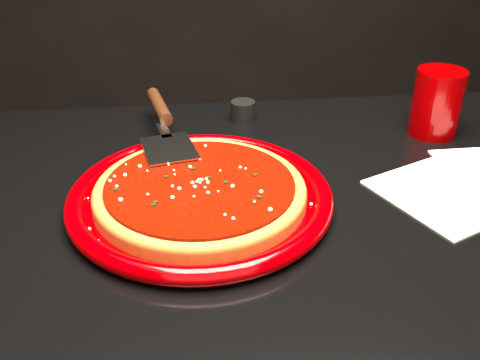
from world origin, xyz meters
The scene contains 10 objects.
plate centered at (-0.10, 0.01, 0.76)m, with size 0.38×0.38×0.03m, color #830001.
pizza_crust centered at (-0.10, 0.01, 0.77)m, with size 0.30×0.30×0.02m, color brown.
pizza_crust_rim centered at (-0.10, 0.01, 0.78)m, with size 0.30×0.30×0.02m, color brown.
pizza_sauce centered at (-0.10, 0.01, 0.78)m, with size 0.27×0.27×0.01m, color #720A00.
parmesan_dusting centered at (-0.10, 0.01, 0.79)m, with size 0.26×0.26×0.01m, color beige, non-canonical shape.
basil_flecks centered at (-0.10, 0.01, 0.79)m, with size 0.24×0.24×0.00m, color black, non-canonical shape.
pizza_server centered at (-0.15, 0.20, 0.80)m, with size 0.09×0.33×0.02m, color silver, non-canonical shape.
cup centered at (0.33, 0.21, 0.81)m, with size 0.09×0.09×0.12m, color #7F0000.
napkin_a centered at (0.26, 0.00, 0.75)m, with size 0.18×0.18×0.00m, color white.
ramekin centered at (-0.01, 0.31, 0.77)m, with size 0.05×0.05×0.04m, color black.
Camera 1 is at (-0.12, -0.64, 1.16)m, focal length 40.00 mm.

